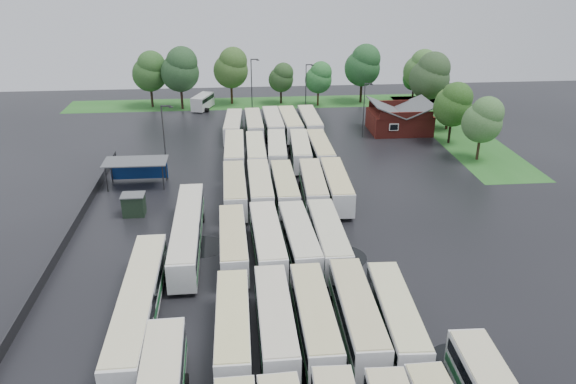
{
  "coord_description": "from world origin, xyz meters",
  "views": [
    {
      "loc": [
        -3.43,
        -48.86,
        28.71
      ],
      "look_at": [
        2.0,
        12.0,
        2.5
      ],
      "focal_mm": 35.0,
      "sensor_mm": 36.0,
      "label": 1
    }
  ],
  "objects": [
    {
      "name": "ground",
      "position": [
        0.0,
        0.0,
        0.0
      ],
      "size": [
        160.0,
        160.0,
        0.0
      ],
      "primitive_type": "plane",
      "color": "black",
      "rests_on": "ground"
    },
    {
      "name": "brick_building",
      "position": [
        24.0,
        42.77,
        1.87
      ],
      "size": [
        10.07,
        8.6,
        5.39
      ],
      "color": "maroon",
      "rests_on": "ground"
    },
    {
      "name": "wash_shed",
      "position": [
        -17.2,
        22.02,
        2.99
      ],
      "size": [
        8.2,
        4.2,
        3.58
      ],
      "color": "#2D2D30",
      "rests_on": "ground"
    },
    {
      "name": "utility_hut",
      "position": [
        -16.2,
        12.6,
        1.32
      ],
      "size": [
        2.7,
        2.2,
        2.62
      ],
      "color": "black",
      "rests_on": "ground"
    },
    {
      "name": "grass_strip_north",
      "position": [
        2.0,
        64.8,
        0.01
      ],
      "size": [
        80.0,
        10.0,
        0.01
      ],
      "primitive_type": "cube",
      "color": "#276421",
      "rests_on": "ground"
    },
    {
      "name": "grass_strip_east",
      "position": [
        34.0,
        42.8,
        0.01
      ],
      "size": [
        10.0,
        50.0,
        0.01
      ],
      "primitive_type": "cube",
      "color": "#276421",
      "rests_on": "ground"
    },
    {
      "name": "west_fence",
      "position": [
        -22.2,
        8.0,
        0.6
      ],
      "size": [
        0.1,
        50.0,
        1.2
      ],
      "primitive_type": "cube",
      "color": "#2D2D30",
      "rests_on": "ground"
    },
    {
      "name": "bus_r1c0",
      "position": [
        -4.51,
        -12.71,
        1.88
      ],
      "size": [
        2.64,
        12.31,
        3.43
      ],
      "rotation": [
        0.0,
        0.0,
        0.0
      ],
      "color": "silver",
      "rests_on": "ground"
    },
    {
      "name": "bus_r1c1",
      "position": [
        -1.2,
        -12.42,
        1.92
      ],
      "size": [
        2.84,
        12.6,
        3.5
      ],
      "rotation": [
        0.0,
        0.0,
        0.01
      ],
      "color": "silver",
      "rests_on": "ground"
    },
    {
      "name": "bus_r1c2",
      "position": [
        1.94,
        -12.34,
        1.92
      ],
      "size": [
        2.78,
        12.56,
        3.49
      ],
      "rotation": [
        0.0,
        0.0,
        0.01
      ],
      "color": "silver",
      "rests_on": "ground"
    },
    {
      "name": "bus_r1c3",
      "position": [
        5.38,
        -12.13,
        1.97
      ],
      "size": [
        2.89,
        12.87,
        3.57
      ],
      "rotation": [
        0.0,
        0.0,
        -0.01
      ],
      "color": "silver",
      "rests_on": "ground"
    },
    {
      "name": "bus_r1c4",
      "position": [
        8.46,
        -12.65,
        1.91
      ],
      "size": [
        3.19,
        12.56,
        3.47
      ],
      "rotation": [
        0.0,
        0.0,
        -0.04
      ],
      "color": "silver",
      "rests_on": "ground"
    },
    {
      "name": "bus_r2c0",
      "position": [
        -4.5,
        0.93,
        1.89
      ],
      "size": [
        2.98,
        12.43,
        3.44
      ],
      "rotation": [
        0.0,
        0.0,
        0.03
      ],
      "color": "silver",
      "rests_on": "ground"
    },
    {
      "name": "bus_r2c1",
      "position": [
        -1.07,
        0.85,
        1.98
      ],
      "size": [
        3.24,
        13.05,
        3.61
      ],
      "rotation": [
        0.0,
        0.0,
        0.04
      ],
      "color": "silver",
      "rests_on": "ground"
    },
    {
      "name": "bus_r2c2",
      "position": [
        2.14,
        0.95,
        1.95
      ],
      "size": [
        3.29,
        12.83,
        3.54
      ],
      "rotation": [
        0.0,
        0.0,
        0.05
      ],
      "color": "silver",
      "rests_on": "ground"
    },
    {
      "name": "bus_r2c3",
      "position": [
        5.12,
        0.91,
        1.98
      ],
      "size": [
        2.84,
        12.98,
        3.61
      ],
      "rotation": [
        0.0,
        0.0,
        0.01
      ],
      "color": "silver",
      "rests_on": "ground"
    },
    {
      "name": "bus_r3c0",
      "position": [
        -4.32,
        14.58,
        1.94
      ],
      "size": [
        2.94,
        12.7,
        3.52
      ],
      "rotation": [
        0.0,
        0.0,
        0.02
      ],
      "color": "silver",
      "rests_on": "ground"
    },
    {
      "name": "bus_r3c1",
      "position": [
        -1.21,
        14.84,
        1.95
      ],
      "size": [
        2.86,
        12.79,
        3.55
      ],
      "rotation": [
        0.0,
        0.0,
        0.01
      ],
      "color": "silver",
      "rests_on": "ground"
    },
    {
      "name": "bus_r3c2",
      "position": [
        1.83,
        14.71,
        1.89
      ],
      "size": [
        2.77,
        12.38,
        3.44
      ],
      "rotation": [
        0.0,
        0.0,
        0.01
      ],
      "color": "silver",
      "rests_on": "ground"
    },
    {
      "name": "bus_r3c3",
      "position": [
        5.37,
        14.81,
        1.91
      ],
      "size": [
        3.1,
        12.56,
        3.47
      ],
      "rotation": [
        0.0,
        0.0,
        -0.04
      ],
      "color": "silver",
      "rests_on": "ground"
    },
    {
      "name": "bus_r3c4",
      "position": [
        8.28,
        14.7,
        1.95
      ],
      "size": [
        3.09,
        12.83,
        3.55
      ],
      "rotation": [
        0.0,
        0.0,
        -0.03
      ],
      "color": "silver",
      "rests_on": "ground"
    },
    {
      "name": "bus_r4c0",
      "position": [
        -4.33,
        28.16,
        1.99
      ],
      "size": [
        2.84,
        13.02,
        3.62
      ],
      "rotation": [
        0.0,
        0.0,
        -0.0
      ],
      "color": "silver",
      "rests_on": "ground"
    },
    {
      "name": "bus_r4c1",
      "position": [
        -1.23,
        28.12,
        1.88
      ],
      "size": [
        2.63,
        12.31,
        3.43
      ],
      "rotation": [
        0.0,
        0.0,
        0.0
      ],
      "color": "silver",
      "rests_on": "ground"
    },
    {
      "name": "bus_r4c2",
      "position": [
        1.86,
        28.71,
        1.9
      ],
      "size": [
        3.21,
        12.49,
        3.45
      ],
      "rotation": [
        0.0,
        0.0,
        -0.05
      ],
      "color": "silver",
      "rests_on": "ground"
    },
    {
      "name": "bus_r4c3",
      "position": [
        5.3,
        28.51,
        1.89
      ],
      "size": [
        3.24,
        12.49,
        3.44
      ],
      "rotation": [
        0.0,
        0.0,
        -0.05
      ],
      "color": "silver",
      "rests_on": "ground"
    },
    {
      "name": "bus_r4c4",
      "position": [
        8.2,
        28.23,
        1.89
      ],
      "size": [
        2.7,
        12.36,
        3.44
      ],
      "rotation": [
        0.0,
        0.0,
        0.01
      ],
      "color": "silver",
      "rests_on": "ground"
    },
    {
      "name": "bus_r5c0",
      "position": [
        -4.52,
        41.78,
        1.89
      ],
      "size": [
        3.22,
        12.46,
        3.44
      ],
      "rotation": [
        0.0,
        0.0,
        -0.05
      ],
      "color": "silver",
      "rests_on": "ground"
    },
    {
      "name": "bus_r5c1",
      "position": [
        -1.05,
        42.06,
        1.89
      ],
      "size": [
        2.88,
        12.4,
        3.44
      ],
      "rotation": [
        0.0,
        0.0,
        0.02
      ],
      "color": "silver",
      "rests_on": "ground"
    },
    {
      "name": "bus_r5c2",
      "position": [
        2.15,
        42.14,
        1.97
      ],
      "size": [
        3.05,
        12.94,
        3.58
      ],
      "rotation": [
        0.0,
        0.0,
        0.02
      ],
      "color": "silver",
      "rests_on": "ground"
    },
    {
      "name": "bus_r5c3",
      "position": [
        5.08,
        42.03,
        1.98
      ],
      "size": [
        3.26,
        13.05,
        3.61
      ],
      "rotation": [
        0.0,
        0.0,
        0.04
      ],
      "color": "silver",
      "rests_on": "ground"
    },
    {
      "name": "bus_r5c4",
      "position": [
        8.43,
        42.34,
        1.98
      ],
      "size": [
        2.92,
        12.97,
        3.6
      ],
      "rotation": [
        0.0,
        0.0,
        0.01
      ],
      "color": "silver",
      "rests_on": "ground"
    },
    {
      "name": "artic_bus_west_b",
      "position": [
        -9.24,
        3.83,
        1.96
      ],
      "size": [
        2.98,
        19.07,
        3.53
      ],
      "rotation": [
        0.0,
        0.0,
        0.02
      ],
      "color": "silver",
      "rests_on": "ground"
    },
    {
      "name": "artic_bus_west_c",
      "position": [
        -12.2,
        -9.31,
        2.0
      ],
      "size": [
        3.03,
        19.51,
        3.61
      ],
      "rotation": [
        0.0,
        0.0,
        0.01
      ],
      "color": "silver",
      "rests_on": "ground"
    },
    {
      "name": "minibus",
      "position": [
        -10.56,
        60.78,
        1.58
      ],
      "size": [
        4.39,
        6.96,
        2.86
      ],
      "rotation": [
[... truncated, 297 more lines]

